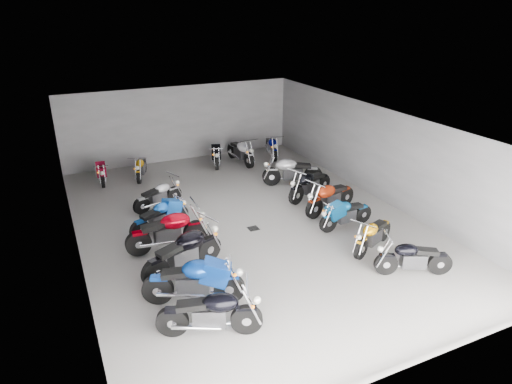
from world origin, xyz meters
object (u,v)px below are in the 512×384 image
motorcycle_left_f (158,195)px  motorcycle_right_a (413,258)px  motorcycle_right_b (373,235)px  motorcycle_left_d (168,231)px  motorcycle_right_e (310,184)px  motorcycle_right_d (330,197)px  motorcycle_right_c (345,214)px  motorcycle_right_f (292,171)px  motorcycle_left_e (161,217)px  motorcycle_back_f (272,146)px  motorcycle_back_e (241,151)px  drain_grate (253,228)px  motorcycle_back_d (216,154)px  motorcycle_left_a (211,313)px  motorcycle_left_b (195,281)px  motorcycle_left_c (184,253)px  motorcycle_back_a (101,171)px  motorcycle_back_b (141,167)px

motorcycle_left_f → motorcycle_right_a: size_ratio=0.97×
motorcycle_right_a → motorcycle_right_b: 1.44m
motorcycle_left_d → motorcycle_right_e: motorcycle_left_d is taller
motorcycle_left_d → motorcycle_right_d: bearing=92.8°
motorcycle_right_c → motorcycle_right_f: (0.25, 3.82, 0.09)m
motorcycle_left_e → motorcycle_right_b: size_ratio=1.07×
motorcycle_right_a → motorcycle_back_f: motorcycle_back_f is taller
motorcycle_left_d → motorcycle_back_e: bearing=142.5°
drain_grate → motorcycle_left_d: size_ratio=0.14×
motorcycle_back_d → motorcycle_right_f: bearing=134.9°
motorcycle_left_a → motorcycle_right_c: bearing=140.7°
motorcycle_left_a → motorcycle_right_a: motorcycle_left_a is taller
motorcycle_left_b → motorcycle_left_f: motorcycle_left_b is taller
motorcycle_back_e → motorcycle_right_b: bearing=87.6°
motorcycle_left_c → motorcycle_left_e: motorcycle_left_c is taller
drain_grate → motorcycle_right_d: motorcycle_right_d is taller
motorcycle_right_c → motorcycle_right_f: motorcycle_right_f is taller
motorcycle_right_a → motorcycle_right_f: (0.26, 6.71, 0.08)m
motorcycle_left_a → motorcycle_right_c: size_ratio=1.08×
motorcycle_left_d → motorcycle_left_f: (0.42, 2.88, -0.11)m
motorcycle_right_a → motorcycle_back_a: size_ratio=0.98×
motorcycle_right_b → motorcycle_back_d: bearing=-15.3°
motorcycle_right_f → motorcycle_back_f: 3.47m
motorcycle_right_c → motorcycle_left_a: bearing=114.2°
motorcycle_back_a → motorcycle_back_d: bearing=-175.3°
motorcycle_left_a → motorcycle_back_a: 10.11m
motorcycle_back_f → motorcycle_right_a: bearing=99.5°
motorcycle_left_b → motorcycle_left_f: 5.59m
motorcycle_right_f → motorcycle_back_a: (-6.50, 3.37, -0.10)m
motorcycle_left_d → motorcycle_right_e: 5.64m
motorcycle_right_e → motorcycle_back_f: 4.84m
motorcycle_back_b → motorcycle_left_b: bearing=106.1°
motorcycle_left_e → motorcycle_back_f: bearing=107.8°
motorcycle_back_d → motorcycle_back_e: bearing=-177.9°
motorcycle_left_d → motorcycle_back_e: (4.76, 5.97, -0.03)m
motorcycle_right_c → motorcycle_back_d: bearing=8.0°
motorcycle_left_b → motorcycle_left_c: size_ratio=0.97×
motorcycle_left_c → motorcycle_left_e: bearing=160.7°
motorcycle_left_b → motorcycle_right_c: motorcycle_left_b is taller
motorcycle_right_e → motorcycle_back_e: 4.59m
motorcycle_right_c → motorcycle_back_e: size_ratio=0.88×
motorcycle_left_e → motorcycle_right_d: motorcycle_right_d is taller
motorcycle_left_c → motorcycle_back_d: bearing=135.2°
motorcycle_left_b → motorcycle_right_a: bearing=100.6°
motorcycle_left_d → motorcycle_left_f: bearing=172.7°
drain_grate → motorcycle_left_d: 2.72m
motorcycle_right_f → motorcycle_back_d: size_ratio=1.11×
motorcycle_left_d → motorcycle_right_b: bearing=65.7°
drain_grate → motorcycle_left_b: bearing=-134.6°
motorcycle_left_d → motorcycle_right_a: bearing=54.6°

